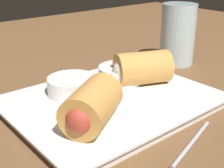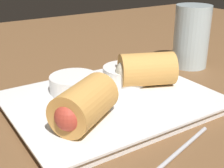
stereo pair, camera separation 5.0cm
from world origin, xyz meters
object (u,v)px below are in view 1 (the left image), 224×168
dipping_bowl_near (72,85)px  dipping_bowl_far (121,73)px  serving_plate (112,102)px  drinking_glass (178,34)px

dipping_bowl_near → dipping_bowl_far: (8.84, -0.94, 0.00)cm
serving_plate → dipping_bowl_near: bearing=127.2°
dipping_bowl_near → dipping_bowl_far: 8.89cm
serving_plate → drinking_glass: drinking_glass is taller
dipping_bowl_near → drinking_glass: (26.78, 2.19, 3.16)cm
serving_plate → drinking_glass: (23.09, 7.06, 5.29)cm
dipping_bowl_far → drinking_glass: drinking_glass is taller
serving_plate → drinking_glass: 24.71cm
dipping_bowl_far → drinking_glass: 18.48cm
drinking_glass → serving_plate: bearing=-163.0°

